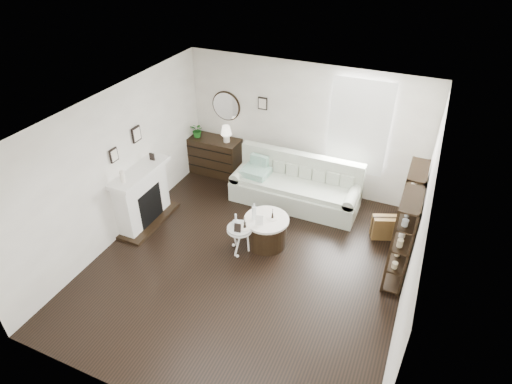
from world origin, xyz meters
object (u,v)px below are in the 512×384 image
at_px(sofa, 296,188).
at_px(dresser, 213,155).
at_px(pedestal_table, 240,229).
at_px(drum_table, 266,231).

bearing_deg(sofa, dresser, 169.58).
xyz_separation_m(dresser, pedestal_table, (1.74, -2.23, 0.07)).
xyz_separation_m(sofa, dresser, (-2.12, 0.39, 0.09)).
bearing_deg(drum_table, dresser, 138.35).
relative_size(dresser, pedestal_table, 2.37).
bearing_deg(dresser, pedestal_table, -52.16).
bearing_deg(sofa, drum_table, -91.86).
bearing_deg(sofa, pedestal_table, -101.88).
bearing_deg(dresser, drum_table, -41.65).
relative_size(sofa, pedestal_table, 4.81).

